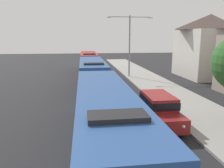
% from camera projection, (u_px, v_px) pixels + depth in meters
% --- Properties ---
extents(bus_lead, '(2.58, 12.19, 3.21)m').
position_uv_depth(bus_lead, '(105.00, 119.00, 10.28)').
color(bus_lead, '#284C8C').
rests_on(bus_lead, ground_plane).
extents(bus_second_in_line, '(2.58, 10.98, 3.21)m').
position_uv_depth(bus_second_in_line, '(92.00, 74.00, 23.11)').
color(bus_second_in_line, '#284C8C').
rests_on(bus_second_in_line, ground_plane).
extents(bus_middle, '(2.58, 11.15, 3.21)m').
position_uv_depth(bus_middle, '(89.00, 62.00, 35.02)').
color(bus_middle, maroon).
rests_on(bus_middle, ground_plane).
extents(white_suv, '(1.86, 5.01, 1.90)m').
position_uv_depth(white_suv, '(158.00, 108.00, 14.00)').
color(white_suv, maroon).
rests_on(white_suv, ground_plane).
extents(streetlamp_mid, '(6.13, 0.28, 8.13)m').
position_uv_depth(streetlamp_mid, '(130.00, 39.00, 29.89)').
color(streetlamp_mid, gray).
rests_on(streetlamp_mid, sidewalk).
extents(house_distant_gabled, '(7.25, 8.40, 8.49)m').
position_uv_depth(house_distant_gabled, '(209.00, 46.00, 30.43)').
color(house_distant_gabled, beige).
rests_on(house_distant_gabled, ground_plane).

